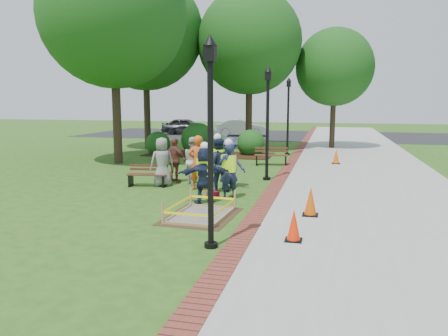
% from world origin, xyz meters
% --- Properties ---
extents(ground, '(100.00, 100.00, 0.00)m').
position_xyz_m(ground, '(0.00, 0.00, 0.00)').
color(ground, '#285116').
rests_on(ground, ground).
extents(sidewalk, '(6.00, 60.00, 0.02)m').
position_xyz_m(sidewalk, '(5.00, 10.00, 0.01)').
color(sidewalk, '#9E9E99').
rests_on(sidewalk, ground).
extents(brick_edging, '(0.50, 60.00, 0.03)m').
position_xyz_m(brick_edging, '(1.75, 10.00, 0.01)').
color(brick_edging, maroon).
rests_on(brick_edging, ground).
extents(mulch_bed, '(7.00, 3.00, 0.05)m').
position_xyz_m(mulch_bed, '(-3.00, 12.00, 0.02)').
color(mulch_bed, '#381E0F').
rests_on(mulch_bed, ground).
extents(parking_lot, '(36.00, 12.00, 0.01)m').
position_xyz_m(parking_lot, '(0.00, 27.00, 0.00)').
color(parking_lot, black).
rests_on(parking_lot, ground).
extents(wet_concrete_pad, '(1.83, 2.40, 0.55)m').
position_xyz_m(wet_concrete_pad, '(0.35, -0.72, 0.23)').
color(wet_concrete_pad, '#47331E').
rests_on(wet_concrete_pad, ground).
extents(bench_near, '(1.44, 0.64, 0.75)m').
position_xyz_m(bench_near, '(-2.65, 2.71, 0.24)').
color(bench_near, '#552C1D').
rests_on(bench_near, ground).
extents(bench_far, '(1.60, 0.72, 0.84)m').
position_xyz_m(bench_far, '(0.90, 8.84, 0.27)').
color(bench_far, '#4C2F1A').
rests_on(bench_far, ground).
extents(cone_front, '(0.36, 0.36, 0.72)m').
position_xyz_m(cone_front, '(2.87, -2.22, 0.35)').
color(cone_front, black).
rests_on(cone_front, ground).
extents(cone_back, '(0.40, 0.40, 0.79)m').
position_xyz_m(cone_back, '(3.12, -0.00, 0.38)').
color(cone_back, black).
rests_on(cone_back, ground).
extents(cone_far, '(0.38, 0.38, 0.75)m').
position_xyz_m(cone_far, '(3.86, 9.95, 0.36)').
color(cone_far, black).
rests_on(cone_far, ground).
extents(toolbox, '(0.42, 0.33, 0.18)m').
position_xyz_m(toolbox, '(0.05, 1.61, 0.09)').
color(toolbox, '#A10C24').
rests_on(toolbox, ground).
extents(lamp_near, '(0.28, 0.28, 4.26)m').
position_xyz_m(lamp_near, '(1.25, -3.00, 2.48)').
color(lamp_near, black).
rests_on(lamp_near, ground).
extents(lamp_mid, '(0.28, 0.28, 4.26)m').
position_xyz_m(lamp_mid, '(1.25, 5.00, 2.48)').
color(lamp_mid, black).
rests_on(lamp_mid, ground).
extents(lamp_far, '(0.28, 0.28, 4.26)m').
position_xyz_m(lamp_far, '(1.25, 13.00, 2.48)').
color(lamp_far, black).
rests_on(lamp_far, ground).
extents(tree_left, '(6.82, 6.82, 10.36)m').
position_xyz_m(tree_left, '(-6.38, 7.78, 6.94)').
color(tree_left, '#3D2D1E').
rests_on(tree_left, ground).
extents(tree_back, '(6.30, 6.30, 9.65)m').
position_xyz_m(tree_back, '(-1.39, 15.38, 6.49)').
color(tree_back, '#3D2D1E').
rests_on(tree_back, ground).
extents(tree_right, '(4.85, 4.85, 7.50)m').
position_xyz_m(tree_right, '(3.66, 17.40, 5.06)').
color(tree_right, '#3D2D1E').
rests_on(tree_right, ground).
extents(tree_far, '(7.08, 7.08, 10.69)m').
position_xyz_m(tree_far, '(-7.65, 14.23, 7.13)').
color(tree_far, '#3D2D1E').
rests_on(tree_far, ground).
extents(shrub_a, '(1.39, 1.39, 1.39)m').
position_xyz_m(shrub_a, '(-5.87, 11.59, 0.00)').
color(shrub_a, '#1C4F16').
rests_on(shrub_a, ground).
extents(shrub_b, '(1.90, 1.90, 1.90)m').
position_xyz_m(shrub_b, '(-3.76, 12.34, 0.00)').
color(shrub_b, '#1C4F16').
rests_on(shrub_b, ground).
extents(shrub_c, '(1.30, 1.30, 1.30)m').
position_xyz_m(shrub_c, '(-2.38, 11.70, 0.00)').
color(shrub_c, '#1C4F16').
rests_on(shrub_c, ground).
extents(shrub_d, '(1.54, 1.54, 1.54)m').
position_xyz_m(shrub_d, '(-0.72, 12.47, 0.00)').
color(shrub_d, '#1C4F16').
rests_on(shrub_d, ground).
extents(shrub_e, '(0.95, 0.95, 0.95)m').
position_xyz_m(shrub_e, '(-3.35, 13.22, 0.00)').
color(shrub_e, '#1C4F16').
rests_on(shrub_e, ground).
extents(casual_person_a, '(0.66, 0.59, 1.73)m').
position_xyz_m(casual_person_a, '(-2.16, 2.89, 0.86)').
color(casual_person_a, gray).
rests_on(casual_person_a, ground).
extents(casual_person_b, '(0.66, 0.50, 1.85)m').
position_xyz_m(casual_person_b, '(-0.75, 2.62, 0.92)').
color(casual_person_b, '#E5541B').
rests_on(casual_person_b, ground).
extents(casual_person_c, '(0.62, 0.65, 1.71)m').
position_xyz_m(casual_person_c, '(-1.19, 3.51, 0.86)').
color(casual_person_c, silver).
rests_on(casual_person_c, ground).
extents(casual_person_d, '(0.61, 0.48, 1.65)m').
position_xyz_m(casual_person_d, '(-1.97, 3.71, 0.82)').
color(casual_person_d, brown).
rests_on(casual_person_d, ground).
extents(casual_person_e, '(0.63, 0.48, 1.76)m').
position_xyz_m(casual_person_e, '(0.22, 3.15, 0.88)').
color(casual_person_e, '#333157').
rests_on(casual_person_e, ground).
extents(hivis_worker_a, '(0.63, 0.55, 1.82)m').
position_xyz_m(hivis_worker_a, '(0.02, 0.80, 0.90)').
color(hivis_worker_a, '#1C2049').
rests_on(hivis_worker_a, ground).
extents(hivis_worker_b, '(0.65, 0.61, 1.86)m').
position_xyz_m(hivis_worker_b, '(0.56, 1.52, 0.92)').
color(hivis_worker_b, '#1D304B').
rests_on(hivis_worker_b, ground).
extents(hivis_worker_c, '(0.67, 0.57, 1.94)m').
position_xyz_m(hivis_worker_c, '(-0.03, 2.45, 0.96)').
color(hivis_worker_c, '#1A2643').
rests_on(hivis_worker_c, ground).
extents(parked_car_a, '(2.50, 5.04, 1.59)m').
position_xyz_m(parked_car_a, '(-9.03, 25.84, 0.00)').
color(parked_car_a, '#29292C').
rests_on(parked_car_a, ground).
extents(parked_car_b, '(2.83, 5.04, 1.55)m').
position_xyz_m(parked_car_b, '(-3.87, 25.22, 0.00)').
color(parked_car_b, silver).
rests_on(parked_car_b, ground).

